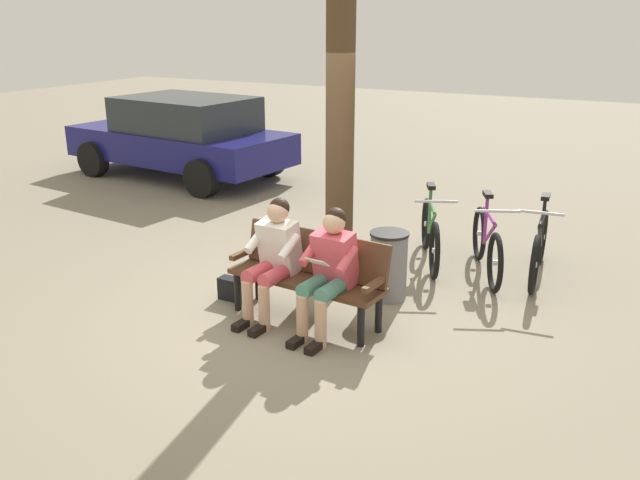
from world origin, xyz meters
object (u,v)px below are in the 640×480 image
at_px(bicycle_black, 539,247).
at_px(parked_car, 182,135).
at_px(person_reading, 329,266).
at_px(handbag, 233,289).
at_px(bicycle_purple, 487,245).
at_px(litter_bin, 388,265).
at_px(person_companion, 273,254).
at_px(tree_trunk, 340,132).
at_px(bicycle_blue, 430,234).
at_px(bench, 310,270).

distance_m(bicycle_black, parked_car, 7.11).
xyz_separation_m(person_reading, bicycle_black, (-1.46, -2.37, -0.31)).
bearing_deg(bicycle_black, handbag, -57.05).
distance_m(handbag, bicycle_purple, 2.95).
bearing_deg(litter_bin, person_reading, 79.83).
bearing_deg(parked_car, person_reading, 145.78).
bearing_deg(parked_car, person_companion, 142.51).
height_order(person_reading, litter_bin, person_reading).
bearing_deg(handbag, bicycle_purple, -137.23).
relative_size(bicycle_black, bicycle_purple, 1.08).
relative_size(tree_trunk, parked_car, 0.77).
height_order(bicycle_black, bicycle_blue, same).
bearing_deg(bench, bicycle_purple, -116.71).
relative_size(person_companion, bicycle_blue, 0.77).
bearing_deg(bicycle_blue, bicycle_purple, 59.90).
xyz_separation_m(bench, handbag, (0.94, 0.00, -0.39)).
bearing_deg(handbag, bench, -179.83).
bearing_deg(litter_bin, bicycle_purple, -122.03).
height_order(handbag, litter_bin, litter_bin).
distance_m(person_reading, bicycle_black, 2.80).
relative_size(person_companion, tree_trunk, 0.36).
xyz_separation_m(person_companion, litter_bin, (-0.82, -0.96, -0.30)).
xyz_separation_m(tree_trunk, litter_bin, (-0.73, 0.29, -1.30)).
distance_m(tree_trunk, bicycle_purple, 2.15).
height_order(tree_trunk, litter_bin, tree_trunk).
relative_size(person_reading, parked_car, 0.28).
relative_size(bicycle_purple, bicycle_blue, 1.00).
distance_m(person_companion, bicycle_black, 3.14).
relative_size(handbag, litter_bin, 0.41).
height_order(tree_trunk, parked_car, tree_trunk).
xyz_separation_m(handbag, bicycle_black, (-2.71, -2.18, 0.24)).
xyz_separation_m(bicycle_purple, parked_car, (6.25, -2.24, 0.41)).
height_order(person_reading, handbag, person_reading).
relative_size(tree_trunk, bicycle_purple, 2.15).
relative_size(litter_bin, bicycle_blue, 0.47).
distance_m(bench, bicycle_purple, 2.34).
bearing_deg(bicycle_purple, person_reading, -47.44).
bearing_deg(tree_trunk, parked_car, -33.11).
height_order(person_reading, bicycle_black, person_reading).
relative_size(handbag, tree_trunk, 0.09).
bearing_deg(bench, tree_trunk, -72.98).
xyz_separation_m(person_companion, parked_car, (4.69, -4.37, 0.11)).
xyz_separation_m(person_reading, tree_trunk, (0.55, -1.30, 1.01)).
bearing_deg(litter_bin, bicycle_blue, -91.27).
xyz_separation_m(bench, litter_bin, (-0.49, -0.82, -0.14)).
xyz_separation_m(bench, bicycle_black, (-1.77, -2.18, -0.15)).
xyz_separation_m(person_reading, bicycle_purple, (-0.91, -2.18, -0.31)).
relative_size(bench, person_companion, 1.36).
bearing_deg(bicycle_purple, parked_car, -134.43).
xyz_separation_m(bicycle_black, parked_car, (6.79, -2.05, 0.41)).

